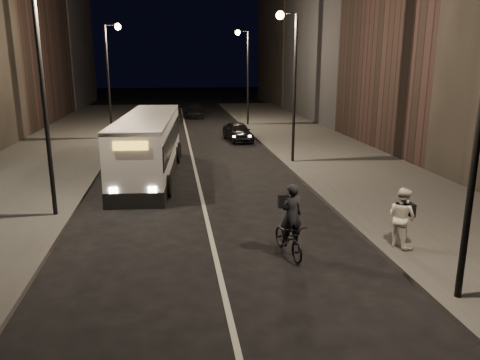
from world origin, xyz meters
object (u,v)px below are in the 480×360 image
object	(u,v)px
streetlight_left_near	(49,72)
streetlight_right_near	(474,79)
streetlight_left_far	(111,66)
cyclist_on_bicycle	(289,232)
pedestrian_woman	(402,217)
city_bus	(149,143)
car_far	(195,110)
car_mid	(171,117)
streetlight_right_mid	(290,68)
car_near	(238,132)
streetlight_right_far	(245,65)

from	to	relation	value
streetlight_left_near	streetlight_right_near	bearing A→B (deg)	-36.88
streetlight_left_far	cyclist_on_bicycle	bearing A→B (deg)	-71.54
streetlight_right_near	pedestrian_woman	size ratio (longest dim) A/B	4.31
city_bus	car_far	size ratio (longest dim) A/B	2.45
pedestrian_woman	car_far	xyz separation A→B (m)	(-4.43, 36.38, -0.42)
car_mid	streetlight_right_mid	bearing A→B (deg)	115.65
car_near	car_mid	xyz separation A→B (m)	(-4.84, 10.50, -0.08)
streetlight_right_mid	cyclist_on_bicycle	distance (m)	13.79
streetlight_right_mid	streetlight_left_far	xyz separation A→B (m)	(-10.66, 10.00, 0.00)
streetlight_left_far	car_mid	bearing A→B (deg)	64.88
cyclist_on_bicycle	pedestrian_woman	bearing A→B (deg)	-11.92
city_bus	cyclist_on_bicycle	xyz separation A→B (m)	(4.57, -10.97, -0.91)
city_bus	streetlight_right_mid	bearing A→B (deg)	16.29
streetlight_right_mid	streetlight_right_far	world-z (taller)	same
streetlight_right_far	car_far	xyz separation A→B (m)	(-4.07, 7.58, -4.68)
car_near	streetlight_right_mid	bearing A→B (deg)	-85.27
streetlight_right_far	pedestrian_woman	world-z (taller)	streetlight_right_far
streetlight_left_near	streetlight_left_far	bearing A→B (deg)	90.00
streetlight_left_far	streetlight_left_near	bearing A→B (deg)	-90.00
streetlight_right_near	streetlight_right_far	bearing A→B (deg)	90.00
streetlight_right_near	car_mid	size ratio (longest dim) A/B	2.20
streetlight_right_far	cyclist_on_bicycle	world-z (taller)	streetlight_right_far
city_bus	car_near	xyz separation A→B (m)	(5.96, 9.87, -0.99)
streetlight_right_far	pedestrian_woman	size ratio (longest dim) A/B	4.31
streetlight_right_near	pedestrian_woman	bearing A→B (deg)	83.55
streetlight_right_near	streetlight_right_mid	bearing A→B (deg)	90.00
streetlight_left_far	pedestrian_woman	xyz separation A→B (m)	(11.03, -22.79, -4.26)
streetlight_left_near	car_far	world-z (taller)	streetlight_left_near
pedestrian_woman	car_mid	xyz separation A→B (m)	(-6.94, 31.52, -0.49)
car_mid	car_near	bearing A→B (deg)	121.07
car_far	streetlight_right_near	bearing A→B (deg)	-78.53
pedestrian_woman	streetlight_right_near	bearing A→B (deg)	151.28
pedestrian_woman	streetlight_right_mid	bearing A→B (deg)	-20.64
city_bus	pedestrian_woman	bearing A→B (deg)	-49.96
streetlight_left_near	car_far	xyz separation A→B (m)	(6.59, 31.58, -4.68)
streetlight_left_far	car_far	bearing A→B (deg)	64.11
streetlight_left_near	streetlight_left_far	size ratio (longest dim) A/B	1.00
streetlight_right_near	car_near	bearing A→B (deg)	94.09
streetlight_right_mid	cyclist_on_bicycle	xyz separation A→B (m)	(-3.11, -12.62, -4.60)
streetlight_right_far	car_near	world-z (taller)	streetlight_right_far
streetlight_right_mid	pedestrian_woman	distance (m)	13.49
streetlight_right_mid	car_mid	xyz separation A→B (m)	(-6.57, 18.72, -4.75)
streetlight_left_near	city_bus	size ratio (longest dim) A/B	0.70
streetlight_left_near	pedestrian_woman	xyz separation A→B (m)	(11.03, -4.79, -4.26)
city_bus	pedestrian_woman	distance (m)	13.76
city_bus	car_near	distance (m)	11.57
streetlight_left_far	car_mid	distance (m)	10.74
streetlight_left_near	cyclist_on_bicycle	world-z (taller)	streetlight_left_near
pedestrian_woman	streetlight_right_far	bearing A→B (deg)	-21.54
streetlight_left_far	car_near	size ratio (longest dim) A/B	2.01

